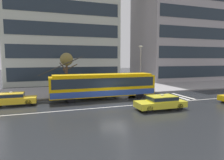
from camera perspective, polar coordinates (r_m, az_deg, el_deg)
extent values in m
plane|color=black|center=(20.57, 0.22, -6.92)|extent=(160.00, 160.00, 0.00)
cube|color=gray|center=(29.62, -5.76, -2.82)|extent=(80.00, 10.00, 0.14)
cube|color=beige|center=(24.78, 14.88, -4.89)|extent=(0.44, 4.40, 0.01)
cube|color=beige|center=(25.28, 16.59, -4.72)|extent=(0.44, 4.40, 0.01)
cube|color=beige|center=(25.80, 18.23, -4.56)|extent=(0.44, 4.40, 0.01)
cube|color=beige|center=(26.35, 19.80, -4.40)|extent=(0.44, 4.40, 0.01)
cube|color=silver|center=(19.47, 1.37, -7.65)|extent=(72.00, 0.14, 0.01)
cube|color=#E1AA07|center=(23.03, -2.54, -1.60)|extent=(12.17, 2.56, 2.28)
cube|color=#DDA504|center=(22.90, -2.56, 1.48)|extent=(11.44, 2.31, 0.20)
cube|color=#1E2833|center=(22.98, -2.55, -0.47)|extent=(11.68, 2.59, 1.05)
cube|color=#29479E|center=(23.14, -2.53, -3.39)|extent=(12.05, 2.59, 0.64)
cube|color=#1E2833|center=(25.27, 10.73, 0.02)|extent=(0.13, 2.18, 1.14)
cube|color=black|center=(25.14, 10.46, 1.33)|extent=(0.17, 1.89, 0.28)
cylinder|color=black|center=(22.39, -14.63, 4.00)|extent=(4.66, 0.09, 2.05)
cylinder|color=black|center=(21.70, -14.51, 3.94)|extent=(4.66, 0.09, 2.05)
cylinder|color=black|center=(25.59, 5.76, -3.20)|extent=(1.04, 0.31, 1.04)
cylinder|color=black|center=(23.65, 7.91, -3.99)|extent=(1.04, 0.31, 1.04)
cylinder|color=black|center=(23.55, -12.43, -4.12)|extent=(1.04, 0.31, 1.04)
cylinder|color=black|center=(21.41, -11.84, -5.11)|extent=(1.04, 0.31, 1.04)
cube|color=yellow|center=(22.18, -26.64, -5.27)|extent=(4.43, 1.82, 0.55)
cube|color=yellow|center=(22.12, -27.16, -3.97)|extent=(2.40, 1.55, 0.48)
cube|color=#1E2833|center=(22.12, -27.16, -3.91)|extent=(2.45, 1.56, 0.31)
cube|color=silver|center=(22.08, -27.20, -3.18)|extent=(0.28, 0.16, 0.12)
cylinder|color=black|center=(22.80, -22.69, -5.31)|extent=(0.62, 0.21, 0.62)
cylinder|color=black|center=(21.28, -23.04, -6.11)|extent=(0.62, 0.21, 0.62)
cube|color=yellow|center=(18.83, 13.73, -6.72)|extent=(4.65, 1.90, 0.55)
cube|color=yellow|center=(18.82, 14.26, -5.14)|extent=(2.52, 1.61, 0.48)
cube|color=#1E2833|center=(18.82, 14.26, -5.07)|extent=(2.57, 1.63, 0.31)
cube|color=silver|center=(18.77, 14.28, -4.21)|extent=(0.28, 0.16, 0.12)
cylinder|color=black|center=(17.45, 10.79, -8.33)|extent=(0.62, 0.21, 0.62)
cylinder|color=black|center=(18.85, 8.43, -7.22)|extent=(0.62, 0.21, 0.62)
cylinder|color=black|center=(19.06, 18.95, -7.33)|extent=(0.62, 0.21, 0.62)
cylinder|color=black|center=(20.35, 16.22, -6.41)|extent=(0.62, 0.21, 0.62)
cylinder|color=black|center=(24.72, 29.49, -4.77)|extent=(0.63, 0.22, 0.62)
cylinder|color=gray|center=(25.37, -1.36, -1.32)|extent=(0.08, 0.08, 2.45)
cylinder|color=gray|center=(24.56, -9.41, -1.65)|extent=(0.08, 0.08, 2.45)
cylinder|color=gray|center=(26.80, -2.31, -0.93)|extent=(0.08, 0.08, 2.45)
cylinder|color=gray|center=(26.03, -9.94, -1.23)|extent=(0.08, 0.08, 2.45)
cube|color=#99ADB2|center=(26.35, -6.07, -0.98)|extent=(3.42, 0.04, 1.96)
cube|color=#B2B2B7|center=(25.50, -5.73, 1.54)|extent=(3.90, 1.80, 0.08)
cube|color=brown|center=(26.10, -5.87, -2.86)|extent=(2.52, 0.36, 0.08)
cylinder|color=black|center=(26.29, -1.71, -2.90)|extent=(0.14, 0.14, 0.79)
cylinder|color=black|center=(26.14, -1.68, -2.95)|extent=(0.14, 0.14, 0.79)
cylinder|color=navy|center=(26.12, -1.70, -1.44)|extent=(0.43, 0.43, 0.58)
sphere|color=#DFA090|center=(26.07, -1.70, -0.56)|extent=(0.23, 0.23, 0.23)
cone|color=#CB3063|center=(25.92, -1.68, 0.06)|extent=(1.29, 1.29, 0.25)
cylinder|color=#333333|center=(25.97, -1.68, -1.05)|extent=(0.02, 0.02, 0.76)
cylinder|color=black|center=(26.79, 0.69, -2.67)|extent=(0.14, 0.14, 0.84)
cylinder|color=black|center=(26.93, 0.86, -2.63)|extent=(0.14, 0.14, 0.84)
cylinder|color=#7F715C|center=(26.76, 0.78, -1.17)|extent=(0.51, 0.51, 0.57)
sphere|color=tan|center=(26.72, 0.78, -0.33)|extent=(0.22, 0.22, 0.22)
cone|color=black|center=(26.58, 0.65, 0.26)|extent=(1.22, 1.22, 0.29)
cylinder|color=#333333|center=(26.64, 0.65, -0.84)|extent=(0.02, 0.02, 0.74)
cylinder|color=black|center=(25.40, -2.59, -3.13)|extent=(0.14, 0.14, 0.86)
cylinder|color=black|center=(25.25, -2.54, -3.19)|extent=(0.14, 0.14, 0.86)
cylinder|color=#8D755D|center=(25.22, -2.58, -1.49)|extent=(0.41, 0.41, 0.63)
sphere|color=tan|center=(25.16, -2.58, -0.54)|extent=(0.21, 0.21, 0.21)
cone|color=red|center=(25.25, -2.62, 0.13)|extent=(1.17, 1.17, 0.25)
cylinder|color=#333333|center=(25.31, -2.61, -1.02)|extent=(0.02, 0.02, 0.77)
cylinder|color=#1E304C|center=(25.26, -10.68, -3.27)|extent=(0.14, 0.14, 0.87)
cylinder|color=#1E304C|center=(25.24, -11.05, -3.28)|extent=(0.14, 0.14, 0.87)
cylinder|color=gray|center=(25.14, -10.90, -1.66)|extent=(0.37, 0.37, 0.56)
sphere|color=#E2A961|center=(25.10, -10.91, -0.79)|extent=(0.21, 0.21, 0.21)
cone|color=gold|center=(25.08, -10.65, -0.14)|extent=(0.95, 0.95, 0.26)
cylinder|color=#333333|center=(25.14, -10.63, -1.25)|extent=(0.02, 0.02, 0.72)
cylinder|color=gray|center=(27.59, 8.17, 3.01)|extent=(0.16, 0.16, 6.10)
ellipsoid|color=silver|center=(27.61, 8.27, 9.59)|extent=(0.60, 0.32, 0.24)
cylinder|color=#4F3824|center=(26.11, -12.87, 0.29)|extent=(0.28, 0.28, 3.86)
cylinder|color=#4A3620|center=(25.42, -13.41, 2.27)|extent=(0.69, 1.29, 0.86)
cylinder|color=#503F24|center=(26.00, -11.47, 3.76)|extent=(1.40, 0.27, 0.77)
cylinder|color=#4C3A2A|center=(26.20, -13.91, 3.74)|extent=(0.97, 0.63, 1.08)
cylinder|color=#503A23|center=(26.11, -13.54, 3.18)|extent=(0.67, 0.40, 0.86)
sphere|color=brown|center=(25.98, -13.00, 5.86)|extent=(1.65, 1.65, 1.65)
cube|color=#B0B6A9|center=(42.12, -14.13, 17.79)|extent=(20.28, 11.26, 26.66)
cube|color=#1E2833|center=(35.65, -12.95, 1.82)|extent=(19.07, 0.06, 2.29)
cube|color=#1E2833|center=(35.59, -13.09, 7.95)|extent=(19.07, 0.06, 2.29)
cube|color=#1E2833|center=(35.93, -13.24, 14.03)|extent=(19.07, 0.06, 2.29)
cube|color=#1E2833|center=(36.67, -13.39, 19.93)|extent=(19.07, 0.06, 2.29)
cube|color=#9B9498|center=(48.35, 18.45, 13.96)|extent=(18.01, 12.01, 23.08)
cube|color=#1E2833|center=(43.23, 22.85, 2.24)|extent=(16.93, 0.06, 2.31)
cube|color=#1E2833|center=(43.18, 23.06, 7.34)|extent=(16.93, 0.06, 2.31)
cube|color=#1E2833|center=(43.47, 23.27, 12.41)|extent=(16.93, 0.06, 2.31)
cube|color=#1E2833|center=(44.10, 23.49, 17.37)|extent=(16.93, 0.06, 2.31)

